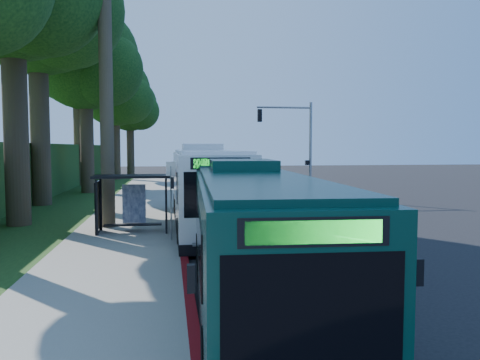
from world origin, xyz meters
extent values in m
plane|color=black|center=(0.00, 0.00, 0.00)|extent=(140.00, 140.00, 0.00)
cube|color=gray|center=(-7.30, 0.00, 0.06)|extent=(4.50, 70.00, 0.12)
cube|color=maroon|center=(-5.00, -4.00, 0.07)|extent=(0.25, 30.00, 0.13)
cube|color=#234719|center=(-13.00, 5.00, 0.03)|extent=(8.00, 70.00, 0.06)
cube|color=black|center=(-7.00, -3.00, 2.50)|extent=(3.20, 1.50, 0.10)
cube|color=black|center=(-8.45, -3.00, 1.20)|extent=(0.06, 1.30, 2.20)
cube|color=navy|center=(-7.00, -2.30, 1.25)|extent=(1.00, 0.12, 1.70)
cube|color=black|center=(-7.00, -3.10, 0.45)|extent=(2.40, 0.40, 0.06)
cube|color=black|center=(-8.40, -2.40, 1.20)|extent=(0.08, 0.08, 2.40)
cube|color=black|center=(-5.60, -2.40, 1.20)|extent=(0.08, 0.08, 2.40)
cube|color=black|center=(-8.40, -3.60, 1.20)|extent=(0.08, 0.08, 2.40)
cube|color=black|center=(-5.60, -3.60, 1.20)|extent=(0.08, 0.08, 2.40)
cylinder|color=gray|center=(-5.40, -5.00, 1.50)|extent=(0.06, 0.06, 3.00)
cube|color=white|center=(-5.40, -5.00, 2.90)|extent=(0.35, 0.04, 0.55)
cylinder|color=gray|center=(4.80, 10.00, 3.50)|extent=(0.20, 0.20, 7.00)
cylinder|color=gray|center=(2.80, 10.00, 6.60)|extent=(4.00, 0.14, 0.14)
cube|color=black|center=(1.00, 10.00, 6.00)|extent=(0.30, 0.30, 0.90)
cube|color=black|center=(4.55, 10.00, 2.60)|extent=(0.25, 0.25, 0.35)
cylinder|color=#4C3F2D|center=(-8.20, -1.50, 6.50)|extent=(0.60, 0.60, 13.00)
cylinder|color=#382B1E|center=(-12.50, 0.00, 5.25)|extent=(1.10, 1.10, 10.50)
cylinder|color=#382B1E|center=(-13.50, 8.00, 5.95)|extent=(1.18, 1.18, 11.90)
sphere|color=#0E3310|center=(-11.50, 6.50, 11.90)|extent=(7.00, 7.00, 7.00)
sphere|color=#0E3310|center=(-15.25, 9.75, 12.24)|extent=(6.50, 6.50, 6.50)
cylinder|color=#382B1E|center=(-12.00, 16.00, 4.90)|extent=(1.06, 1.06, 9.80)
sphere|color=#0E3310|center=(-12.00, 16.00, 10.92)|extent=(8.40, 8.40, 8.40)
sphere|color=#0E3310|center=(-10.32, 14.74, 9.80)|extent=(5.88, 5.88, 5.88)
sphere|color=#0E3310|center=(-13.47, 17.47, 10.08)|extent=(5.46, 5.46, 5.46)
cylinder|color=#382B1E|center=(-14.00, 24.00, 5.60)|extent=(1.14, 1.14, 11.20)
sphere|color=#0E3310|center=(-14.00, 24.00, 12.48)|extent=(9.60, 9.60, 9.60)
sphere|color=#0E3310|center=(-12.08, 22.56, 11.20)|extent=(6.72, 6.72, 6.72)
sphere|color=#0E3310|center=(-15.68, 25.68, 11.52)|extent=(6.24, 6.24, 6.24)
cylinder|color=#382B1E|center=(-11.50, 32.00, 4.55)|extent=(1.02, 1.02, 9.10)
sphere|color=#0E3310|center=(-11.50, 32.00, 10.14)|extent=(8.00, 8.00, 8.00)
sphere|color=#0E3310|center=(-9.90, 30.80, 9.10)|extent=(5.60, 5.60, 5.60)
sphere|color=#0E3310|center=(-12.90, 33.40, 9.36)|extent=(5.20, 5.20, 5.20)
cylinder|color=#382B1E|center=(-10.50, 40.00, 4.20)|extent=(0.98, 0.98, 8.40)
sphere|color=#0E3310|center=(-10.50, 40.00, 9.36)|extent=(7.00, 7.00, 7.00)
sphere|color=#0E3310|center=(-9.10, 38.95, 8.40)|extent=(4.90, 4.90, 4.90)
sphere|color=#0E3310|center=(-11.72, 41.23, 8.64)|extent=(4.55, 4.55, 4.55)
cube|color=white|center=(-3.80, -1.37, 1.92)|extent=(2.81, 13.01, 3.09)
cube|color=black|center=(-3.80, -1.37, 0.33)|extent=(2.84, 13.08, 0.38)
cube|color=black|center=(-3.80, -0.83, 2.22)|extent=(2.86, 10.15, 1.19)
cube|color=black|center=(-3.78, -7.82, 2.17)|extent=(2.43, 0.14, 1.52)
cube|color=black|center=(-3.82, 5.08, 2.28)|extent=(2.21, 0.14, 1.08)
cube|color=#19E533|center=(-3.78, -7.83, 3.20)|extent=(1.80, 0.11, 0.30)
cube|color=white|center=(-3.80, -1.37, 3.52)|extent=(2.58, 12.36, 0.13)
cube|color=white|center=(-3.81, 0.80, 3.71)|extent=(1.94, 2.72, 0.38)
cylinder|color=black|center=(-5.04, -5.53, 0.54)|extent=(0.33, 1.08, 1.08)
cylinder|color=black|center=(-2.53, -5.53, 0.54)|extent=(0.33, 1.08, 1.08)
cylinder|color=black|center=(-5.07, 3.57, 0.54)|extent=(0.33, 1.08, 1.08)
cylinder|color=black|center=(-2.57, 3.57, 0.54)|extent=(0.33, 1.08, 1.08)
cube|color=#09342C|center=(-3.59, -12.56, 1.67)|extent=(2.93, 11.42, 2.69)
cube|color=black|center=(-3.59, -12.56, 0.28)|extent=(2.96, 11.47, 0.33)
cube|color=black|center=(-3.57, -12.09, 1.93)|extent=(2.87, 8.93, 1.04)
cube|color=black|center=(-3.85, -18.17, 1.89)|extent=(2.12, 0.21, 1.32)
cube|color=black|center=(-3.33, -6.95, 1.98)|extent=(1.93, 0.20, 0.94)
cube|color=#19E533|center=(-3.85, -18.17, 2.78)|extent=(1.57, 0.17, 0.26)
cube|color=#09342C|center=(-3.59, -12.56, 3.07)|extent=(2.71, 10.84, 0.11)
cube|color=#09342C|center=(-3.50, -10.68, 3.23)|extent=(1.79, 2.43, 0.33)
cylinder|color=black|center=(-4.85, -16.13, 0.47)|extent=(0.33, 0.96, 0.94)
cylinder|color=black|center=(-2.67, -16.23, 0.47)|extent=(0.33, 0.96, 0.94)
cylinder|color=black|center=(-4.48, -8.21, 0.47)|extent=(0.33, 0.96, 0.94)
cylinder|color=black|center=(-2.30, -8.32, 0.47)|extent=(0.33, 0.96, 0.94)
imported|color=white|center=(0.40, 10.48, 0.82)|extent=(3.03, 6.04, 1.64)
camera|label=1|loc=(-5.45, -23.18, 3.73)|focal=35.00mm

